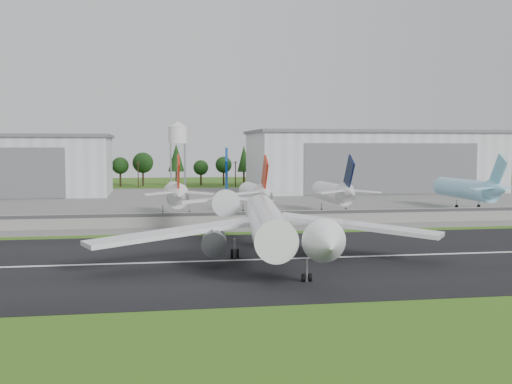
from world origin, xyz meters
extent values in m
plane|color=#3A6016|center=(0.00, 0.00, 0.00)|extent=(600.00, 600.00, 0.00)
cube|color=black|center=(0.00, 10.00, 0.05)|extent=(320.00, 60.00, 0.10)
cube|color=white|center=(0.00, 10.00, 0.11)|extent=(220.00, 1.00, 0.02)
cube|color=slate|center=(0.00, 120.00, 0.05)|extent=(320.00, 150.00, 0.10)
cube|color=gray|center=(0.00, 55.00, 1.75)|extent=(240.00, 0.50, 3.50)
cube|color=#38383A|center=(0.00, 54.70, 3.00)|extent=(240.00, 0.12, 0.70)
cube|color=silver|center=(75.00, 165.00, 12.00)|extent=(100.00, 45.00, 24.00)
cube|color=#595B60|center=(75.00, 165.00, 24.60)|extent=(102.00, 47.00, 1.20)
cube|color=#595B60|center=(75.00, 142.35, 10.08)|extent=(70.00, 0.30, 19.68)
cylinder|color=#99999E|center=(-8.00, 182.00, 10.00)|extent=(0.50, 0.50, 20.00)
cylinder|color=#99999E|center=(-2.00, 188.00, 10.00)|extent=(0.50, 0.50, 20.00)
cylinder|color=silver|center=(-5.00, 185.00, 23.50)|extent=(8.00, 8.00, 7.00)
cone|color=silver|center=(-5.00, 185.00, 28.20)|extent=(8.40, 8.40, 2.40)
cylinder|color=white|center=(0.69, 10.00, 6.20)|extent=(11.25, 44.38, 5.80)
cone|color=white|center=(3.81, -14.80, 6.20)|extent=(6.50, 6.68, 5.80)
cone|color=white|center=(-2.62, 36.29, 7.40)|extent=(6.59, 9.62, 5.51)
cube|color=navy|center=(-2.56, 35.80, 12.70)|extent=(1.69, 9.53, 11.13)
cube|color=white|center=(15.82, 9.89, 5.40)|extent=(26.04, 20.62, 2.65)
cylinder|color=#333338|center=(10.55, 7.72, 3.80)|extent=(4.46, 5.93, 3.80)
cube|color=white|center=(2.40, 36.42, 7.80)|extent=(9.51, 6.73, 0.98)
cube|color=white|center=(-13.94, 6.14, 5.40)|extent=(28.11, 15.09, 2.65)
cylinder|color=#333338|center=(-8.30, 5.34, 3.80)|extent=(4.46, 5.93, 3.80)
cube|color=white|center=(-7.52, 35.17, 7.80)|extent=(9.44, 4.83, 0.98)
cube|color=#99999E|center=(1.19, 6.03, 1.70)|extent=(13.67, 31.01, 3.20)
cylinder|color=black|center=(-4.15, 12.41, 0.85)|extent=(0.58, 1.54, 1.50)
cylinder|color=silver|center=(-10.76, 80.00, 5.82)|extent=(5.64, 24.00, 5.64)
cone|color=silver|center=(-10.76, 64.50, 6.82)|extent=(5.36, 7.00, 5.36)
cube|color=#AB240D|center=(-10.76, 65.00, 11.62)|extent=(0.45, 8.59, 10.02)
cylinder|color=#99999E|center=(-14.26, 78.00, 1.50)|extent=(0.32, 0.32, 3.00)
cylinder|color=#99999E|center=(-7.26, 78.00, 1.50)|extent=(0.32, 0.32, 3.00)
cylinder|color=black|center=(-14.26, 78.00, 0.80)|extent=(0.40, 1.40, 1.40)
cylinder|color=white|center=(10.62, 80.00, 5.67)|extent=(5.33, 24.00, 5.33)
cone|color=white|center=(10.62, 64.50, 6.67)|extent=(5.07, 7.00, 5.07)
cube|color=#A31D0C|center=(10.62, 65.00, 11.47)|extent=(0.45, 8.59, 10.02)
cylinder|color=#99999E|center=(7.12, 78.00, 1.50)|extent=(0.32, 0.32, 3.00)
cylinder|color=#99999E|center=(14.12, 78.00, 1.50)|extent=(0.32, 0.32, 3.00)
cylinder|color=black|center=(7.12, 78.00, 0.80)|extent=(0.40, 1.40, 1.40)
cylinder|color=white|center=(32.43, 80.00, 5.70)|extent=(5.39, 24.00, 5.39)
cone|color=white|center=(32.43, 64.50, 6.70)|extent=(5.12, 7.00, 5.12)
cube|color=black|center=(32.43, 65.00, 11.50)|extent=(0.45, 8.59, 10.02)
cylinder|color=#99999E|center=(28.93, 78.00, 1.50)|extent=(0.32, 0.32, 3.00)
cylinder|color=#99999E|center=(35.93, 78.00, 1.50)|extent=(0.32, 0.32, 3.00)
cylinder|color=black|center=(28.93, 78.00, 0.80)|extent=(0.40, 1.40, 1.40)
cylinder|color=#8BD1F0|center=(74.82, 85.00, 5.94)|extent=(5.88, 30.00, 5.88)
cone|color=#8BD1F0|center=(74.82, 66.50, 6.94)|extent=(5.59, 7.00, 5.59)
cube|color=#64B8CE|center=(74.82, 67.00, 11.74)|extent=(0.45, 8.59, 10.02)
cylinder|color=#99999E|center=(71.32, 83.00, 1.50)|extent=(0.32, 0.32, 3.00)
cylinder|color=#99999E|center=(78.32, 83.00, 1.50)|extent=(0.32, 0.32, 3.00)
cylinder|color=black|center=(71.32, 83.00, 0.80)|extent=(0.40, 1.40, 1.40)
camera|label=1|loc=(-18.42, -91.57, 18.33)|focal=45.00mm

